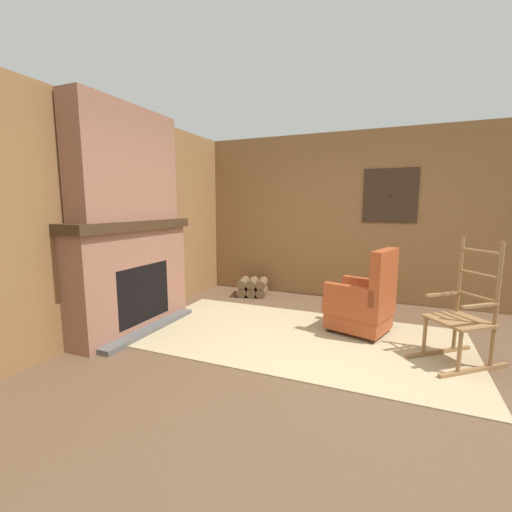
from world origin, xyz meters
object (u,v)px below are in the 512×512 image
Objects in this scene: armchair at (363,304)px; firewood_stack at (253,287)px; rocking_chair at (462,322)px; storage_case at (136,214)px; oil_lamp_vase at (79,213)px.

firewood_stack is (-1.89, 1.10, -0.22)m from armchair.
rocking_chair is 3.77m from storage_case.
oil_lamp_vase is (-3.62, -1.13, 1.03)m from rocking_chair.
rocking_chair is 4.04× the size of oil_lamp_vase.
firewood_stack is at bearing -12.93° from armchair.
armchair is 2.20m from firewood_stack.
firewood_stack is at bearing 67.23° from storage_case.
armchair is 2.97m from storage_case.
armchair is at bearing 30.47° from oil_lamp_vase.
armchair is at bearing 15.77° from storage_case.
oil_lamp_vase reaches higher than firewood_stack.
storage_case is at bearing -34.58° from rocking_chair.
oil_lamp_vase is at bearing -90.01° from storage_case.
oil_lamp_vase is 1.48× the size of storage_case.
oil_lamp_vase reaches higher than storage_case.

